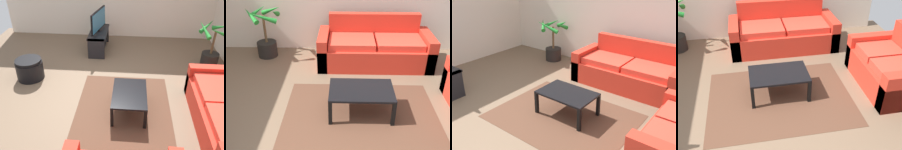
# 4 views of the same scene
# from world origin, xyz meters

# --- Properties ---
(ground_plane) EXTENTS (6.60, 6.60, 0.00)m
(ground_plane) POSITION_xyz_m (0.00, 0.00, 0.00)
(ground_plane) COLOR brown
(couch_main) EXTENTS (2.12, 0.90, 0.90)m
(couch_main) POSITION_xyz_m (0.78, 2.28, 0.30)
(couch_main) COLOR red
(couch_main) RESTS_ON ground
(couch_loveseat) EXTENTS (0.90, 1.43, 0.90)m
(couch_loveseat) POSITION_xyz_m (2.28, 0.65, 0.30)
(couch_loveseat) COLOR red
(couch_loveseat) RESTS_ON ground
(coffee_table) EXTENTS (0.90, 0.59, 0.40)m
(coffee_table) POSITION_xyz_m (0.45, 0.70, 0.34)
(coffee_table) COLOR black
(coffee_table) RESTS_ON ground
(area_rug) EXTENTS (2.20, 1.70, 0.01)m
(area_rug) POSITION_xyz_m (0.45, 0.60, 0.00)
(area_rug) COLOR #513323
(area_rug) RESTS_ON ground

